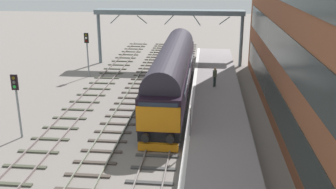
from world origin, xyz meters
TOP-DOWN VIEW (x-y plane):
  - ground_plane at (0.00, 0.00)m, footprint 140.00×140.00m
  - track_main at (0.00, 0.00)m, footprint 2.50×60.00m
  - track_adjacent_west at (-3.38, 0.00)m, footprint 2.50×60.00m
  - track_adjacent_far_west at (-7.13, -0.00)m, footprint 2.50×60.00m
  - station_platform at (3.60, 0.00)m, footprint 4.00×44.00m
  - diesel_locomotive at (0.00, 5.05)m, footprint 2.74×19.48m
  - signal_post_mid at (-9.11, -3.48)m, footprint 0.44×0.22m
  - signal_post_far at (-9.11, 11.38)m, footprint 0.44×0.22m
  - platform_number_sign at (1.89, -4.31)m, footprint 0.10×0.44m
  - waiting_passenger at (3.47, 5.92)m, footprint 0.46×0.46m
  - overhead_footbridge at (-1.52, 17.37)m, footprint 16.43×2.00m

SIDE VIEW (x-z plane):
  - ground_plane at x=0.00m, z-range 0.00..0.00m
  - track_adjacent_west at x=-3.38m, z-range -0.02..0.13m
  - track_main at x=0.00m, z-range -0.02..0.13m
  - track_adjacent_far_west at x=-7.13m, z-range -0.02..0.13m
  - station_platform at x=3.60m, z-range 0.00..1.01m
  - waiting_passenger at x=3.47m, z-range 1.17..2.81m
  - platform_number_sign at x=1.89m, z-range 1.31..3.13m
  - diesel_locomotive at x=0.00m, z-range 0.15..4.83m
  - signal_post_mid at x=-9.11m, z-range 0.62..4.87m
  - signal_post_far at x=-9.11m, z-range 0.64..5.08m
  - overhead_footbridge at x=-1.52m, z-range 2.57..8.73m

